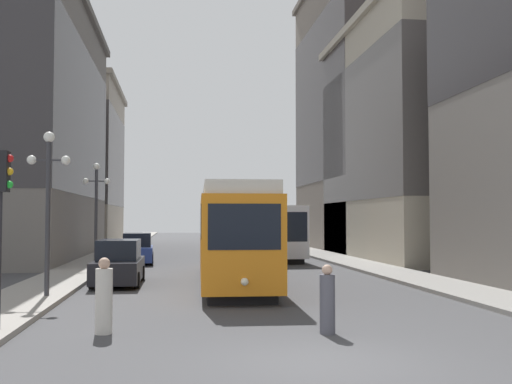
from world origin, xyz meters
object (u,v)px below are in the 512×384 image
object	(u,v)px
lamp_post_left_near	(48,187)
parked_car_left_mid	(119,264)
lamp_post_left_far	(96,198)
transit_bus	(271,230)
parked_car_left_near	(137,249)
traffic_light_near_left	(1,192)
pedestrian_crossing_near	(104,298)
streetcar	(232,233)
pedestrian_crossing_far	(327,302)

from	to	relation	value
lamp_post_left_near	parked_car_left_mid	bearing A→B (deg)	66.69
parked_car_left_mid	lamp_post_left_far	size ratio (longest dim) A/B	0.87
transit_bus	lamp_post_left_far	bearing A→B (deg)	-146.50
parked_car_left_near	traffic_light_near_left	size ratio (longest dim) A/B	1.07
parked_car_left_mid	pedestrian_crossing_near	size ratio (longest dim) A/B	2.68
lamp_post_left_near	lamp_post_left_far	distance (m)	11.66
streetcar	pedestrian_crossing_far	world-z (taller)	streetcar
parked_car_left_near	pedestrian_crossing_near	distance (m)	21.59
streetcar	parked_car_left_mid	distance (m)	4.79
parked_car_left_mid	pedestrian_crossing_near	world-z (taller)	parked_car_left_mid
streetcar	transit_bus	distance (m)	15.10
transit_bus	pedestrian_crossing_far	bearing A→B (deg)	-96.72
transit_bus	parked_car_left_near	size ratio (longest dim) A/B	2.62
traffic_light_near_left	lamp_post_left_far	size ratio (longest dim) A/B	0.75
pedestrian_crossing_near	lamp_post_left_far	bearing A→B (deg)	95.98
transit_bus	traffic_light_near_left	xyz separation A→B (m)	(-10.26, -24.83, 1.37)
parked_car_left_near	parked_car_left_mid	world-z (taller)	same
streetcar	lamp_post_left_near	xyz separation A→B (m)	(-6.52, -4.20, 1.63)
transit_bus	pedestrian_crossing_near	distance (m)	26.10
lamp_post_left_near	lamp_post_left_far	size ratio (longest dim) A/B	0.99
streetcar	parked_car_left_near	xyz separation A→B (m)	(-4.62, 11.30, -1.26)
pedestrian_crossing_near	traffic_light_near_left	distance (m)	3.43
transit_bus	pedestrian_crossing_far	xyz separation A→B (m)	(-2.72, -25.54, -1.20)
parked_car_left_near	streetcar	bearing A→B (deg)	-69.83
parked_car_left_mid	lamp_post_left_far	bearing A→B (deg)	105.06
parked_car_left_mid	traffic_light_near_left	bearing A→B (deg)	-98.75
pedestrian_crossing_near	streetcar	bearing A→B (deg)	66.71
pedestrian_crossing_near	parked_car_left_mid	bearing A→B (deg)	91.39
parked_car_left_near	lamp_post_left_far	world-z (taller)	lamp_post_left_far
lamp_post_left_near	pedestrian_crossing_near	bearing A→B (deg)	-67.07
transit_bus	lamp_post_left_far	size ratio (longest dim) A/B	2.11
pedestrian_crossing_near	pedestrian_crossing_far	world-z (taller)	pedestrian_crossing_near
streetcar	parked_car_left_mid	bearing A→B (deg)	179.39
lamp_post_left_far	pedestrian_crossing_far	bearing A→B (deg)	-67.17
parked_car_left_mid	pedestrian_crossing_far	distance (m)	12.62
pedestrian_crossing_near	lamp_post_left_far	size ratio (longest dim) A/B	0.32
traffic_light_near_left	lamp_post_left_near	distance (m)	6.08
transit_bus	lamp_post_left_far	distance (m)	12.79
parked_car_left_mid	traffic_light_near_left	size ratio (longest dim) A/B	1.16
parked_car_left_near	pedestrian_crossing_far	size ratio (longest dim) A/B	2.73
parked_car_left_near	pedestrian_crossing_near	bearing A→B (deg)	-90.29
streetcar	pedestrian_crossing_far	xyz separation A→B (m)	(1.24, -10.97, -1.35)
transit_bus	pedestrian_crossing_near	world-z (taller)	transit_bus
streetcar	lamp_post_left_near	bearing A→B (deg)	-145.19
parked_car_left_mid	pedestrian_crossing_near	xyz separation A→B (m)	(0.67, -10.49, -0.02)
parked_car_left_mid	lamp_post_left_far	distance (m)	8.04
lamp_post_left_near	transit_bus	bearing A→B (deg)	60.82
parked_car_left_near	lamp_post_left_near	bearing A→B (deg)	-99.07
lamp_post_left_far	lamp_post_left_near	bearing A→B (deg)	-90.00
transit_bus	lamp_post_left_near	xyz separation A→B (m)	(-10.48, -18.77, 1.78)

